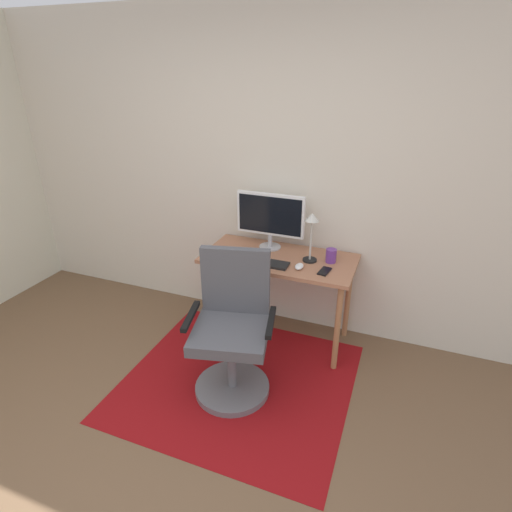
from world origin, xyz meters
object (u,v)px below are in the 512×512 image
Objects in this scene: desk at (279,268)px; keyboard at (261,262)px; coffee_cup at (331,256)px; monitor at (270,216)px; office_chair at (233,335)px; computer_mouse at (299,266)px; desk_lamp at (312,227)px; cell_phone at (325,271)px.

keyboard is (-0.10, -0.16, 0.11)m from desk.
keyboard is at bearing -156.71° from coffee_cup.
office_chair is at bearing -88.51° from monitor.
computer_mouse is 0.28m from coffee_cup.
coffee_cup is 0.10× the size of office_chair.
desk_lamp is at bearing 49.84° from office_chair.
computer_mouse is at bearing -167.70° from cell_phone.
coffee_cup is (0.49, 0.21, 0.04)m from keyboard.
monitor is 0.65m from cell_phone.
monitor reaches higher than cell_phone.
coffee_cup is 0.19m from cell_phone.
monitor is at bearing 131.06° from desk.
monitor is 0.58m from coffee_cup.
desk is 11.24× the size of coffee_cup.
keyboard reaches higher than cell_phone.
office_chair reaches higher than coffee_cup.
cell_phone is (0.49, 0.03, -0.00)m from keyboard.
cell_phone is (-0.01, -0.18, -0.05)m from coffee_cup.
office_chair is at bearing -99.04° from desk.
office_chair is at bearing -91.41° from keyboard.
computer_mouse is at bearing 46.69° from office_chair.
desk is at bearing -171.98° from coffee_cup.
monitor reaches higher than office_chair.
cell_phone is at bearing 4.08° from computer_mouse.
desk is 8.58× the size of cell_phone.
cell_phone is at bearing -92.11° from coffee_cup.
office_chair reaches higher than cell_phone.
desk_lamp reaches higher than keyboard.
office_chair is (-0.11, -0.68, -0.22)m from desk.
monitor is 0.51m from computer_mouse.
desk is 0.43m from coffee_cup.
desk is at bearing 58.69° from keyboard.
monitor is 5.29× the size of coffee_cup.
keyboard is 0.62m from office_chair.
computer_mouse is at bearing -34.21° from desk.
desk_lamp is (0.24, 0.02, 0.37)m from desk.
desk_lamp reaches higher than desk.
coffee_cup is (0.53, -0.09, -0.22)m from monitor.
computer_mouse is 0.74× the size of cell_phone.
computer_mouse is at bearing -40.77° from monitor.
keyboard is at bearing 75.12° from office_chair.
office_chair is (-0.50, -0.56, -0.33)m from cell_phone.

